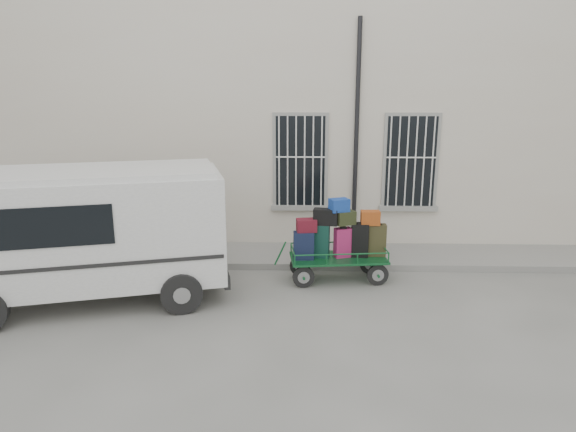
% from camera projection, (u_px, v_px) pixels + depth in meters
% --- Properties ---
extents(ground, '(80.00, 80.00, 0.00)m').
position_uv_depth(ground, '(319.00, 294.00, 10.27)').
color(ground, slate).
rests_on(ground, ground).
extents(building, '(24.00, 5.15, 6.00)m').
position_uv_depth(building, '(315.00, 123.00, 14.85)').
color(building, beige).
rests_on(building, ground).
extents(sidewalk, '(24.00, 1.70, 0.15)m').
position_uv_depth(sidewalk, '(316.00, 255.00, 12.39)').
color(sidewalk, gray).
rests_on(sidewalk, ground).
extents(luggage_cart, '(2.41, 1.13, 1.79)m').
position_uv_depth(luggage_cart, '(338.00, 241.00, 10.82)').
color(luggage_cart, black).
rests_on(luggage_cart, ground).
extents(van, '(5.43, 3.36, 2.56)m').
position_uv_depth(van, '(88.00, 227.00, 9.70)').
color(van, silver).
rests_on(van, ground).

